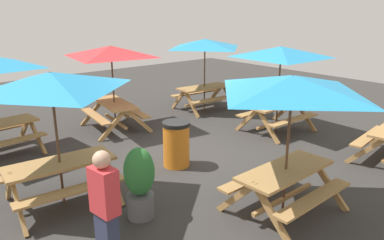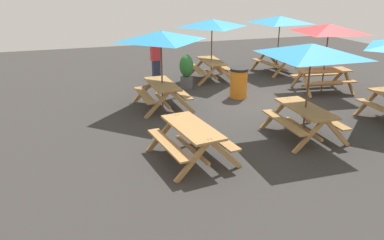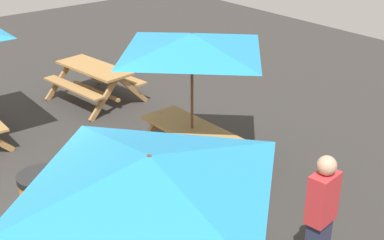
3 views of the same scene
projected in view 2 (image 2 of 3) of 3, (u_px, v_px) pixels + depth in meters
ground_plane at (252, 100)px, 12.11m from camera, size 24.19×24.19×0.00m
picnic_table_0 at (192, 135)px, 7.94m from camera, size 1.96×1.72×0.81m
picnic_table_1 at (161, 42)px, 10.72m from camera, size 2.04×2.04×2.34m
picnic_table_2 at (280, 24)px, 15.10m from camera, size 2.82×2.82×2.34m
picnic_table_3 at (328, 33)px, 12.41m from camera, size 2.80×2.80×2.34m
picnic_table_4 at (212, 28)px, 13.91m from camera, size 2.16×2.16×2.34m
picnic_table_5 at (311, 57)px, 8.59m from camera, size 2.83×2.83×2.34m
trash_bin_orange at (239, 83)px, 12.22m from camera, size 0.59×0.59×0.98m
potted_plant_0 at (186, 71)px, 13.31m from camera, size 0.49×0.49×1.20m
person_standing at (156, 59)px, 13.87m from camera, size 0.27×0.39×1.67m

